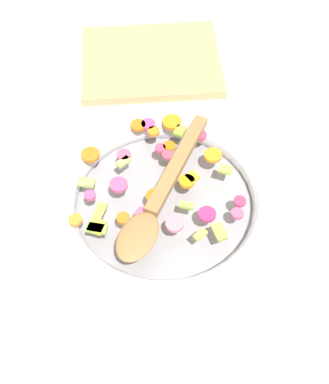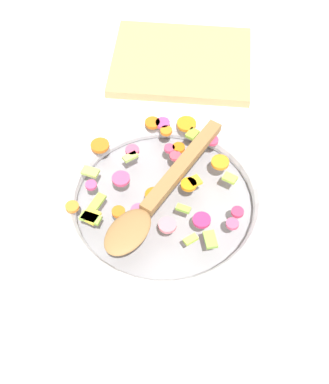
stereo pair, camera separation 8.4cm
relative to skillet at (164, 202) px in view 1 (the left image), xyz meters
The scene contains 5 objects.
ground_plane 0.02m from the skillet, ahead, with size 4.00×4.00×0.00m, color silver.
skillet is the anchor object (origin of this frame).
chopped_vegetables 0.04m from the skillet, 67.41° to the right, with size 0.28×0.27×0.01m.
wooden_spoon 0.05m from the skillet, 61.81° to the left, with size 0.18×0.28×0.01m.
cutting_board 0.36m from the skillet, 90.33° to the right, with size 0.28×0.22×0.02m.
Camera 1 is at (0.04, 0.49, 0.74)m, focal length 50.00 mm.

